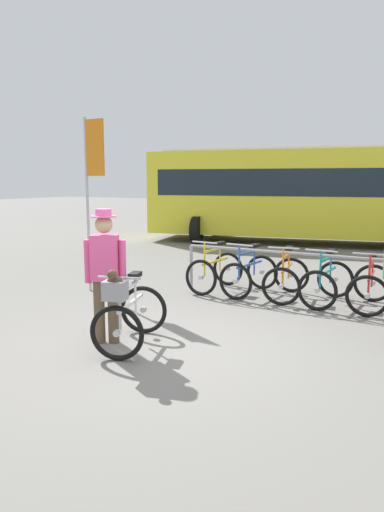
{
  "coord_description": "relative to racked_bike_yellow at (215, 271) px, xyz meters",
  "views": [
    {
      "loc": [
        3.07,
        -4.7,
        2.08
      ],
      "look_at": [
        -0.2,
        1.13,
        1.0
      ],
      "focal_mm": 33.15,
      "sensor_mm": 36.0,
      "label": 1
    }
  ],
  "objects": [
    {
      "name": "racked_bike_red",
      "position": [
        2.8,
        0.02,
        0.0
      ],
      "size": [
        0.73,
        1.14,
        0.97
      ],
      "color": "black",
      "rests_on": "ground"
    },
    {
      "name": "racked_bike_yellow",
      "position": [
        0.0,
        0.0,
        0.0
      ],
      "size": [
        0.72,
        1.14,
        0.97
      ],
      "color": "black",
      "rests_on": "ground"
    },
    {
      "name": "ground_plane",
      "position": [
        0.86,
        -3.19,
        -0.37
      ],
      "size": [
        80.0,
        80.0,
        0.0
      ],
      "primitive_type": "plane",
      "color": "slate"
    },
    {
      "name": "banner_flag",
      "position": [
        -1.92,
        -1.2,
        1.86
      ],
      "size": [
        0.45,
        0.05,
        3.2
      ],
      "color": "#B2B2B7",
      "rests_on": "ground"
    },
    {
      "name": "racked_bike_teal",
      "position": [
        2.1,
        0.02,
        0.0
      ],
      "size": [
        0.72,
        1.12,
        0.97
      ],
      "color": "black",
      "rests_on": "ground"
    },
    {
      "name": "racked_bike_orange",
      "position": [
        1.4,
        0.01,
        0.0
      ],
      "size": [
        0.81,
        1.2,
        0.98
      ],
      "color": "black",
      "rests_on": "ground"
    },
    {
      "name": "person_with_featured_bike",
      "position": [
        0.11,
        -3.32,
        0.58
      ],
      "size": [
        0.48,
        0.33,
        1.72
      ],
      "color": "brown",
      "rests_on": "ground"
    },
    {
      "name": "racked_bike_blue",
      "position": [
        0.7,
        0.01,
        0.0
      ],
      "size": [
        0.76,
        1.14,
        0.97
      ],
      "color": "black",
      "rests_on": "ground"
    },
    {
      "name": "featured_bicycle",
      "position": [
        0.49,
        -3.39,
        0.12
      ],
      "size": [
        0.96,
        1.25,
        1.09
      ],
      "color": "black",
      "rests_on": "ground"
    },
    {
      "name": "bike_rack_rail",
      "position": [
        1.51,
        -0.17,
        0.32
      ],
      "size": [
        3.91,
        0.09,
        0.88
      ],
      "color": "#99999E",
      "rests_on": "ground"
    },
    {
      "name": "bus_distant",
      "position": [
        -0.56,
        7.51,
        1.37
      ],
      "size": [
        10.3,
        4.69,
        3.08
      ],
      "color": "yellow",
      "rests_on": "ground"
    }
  ]
}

